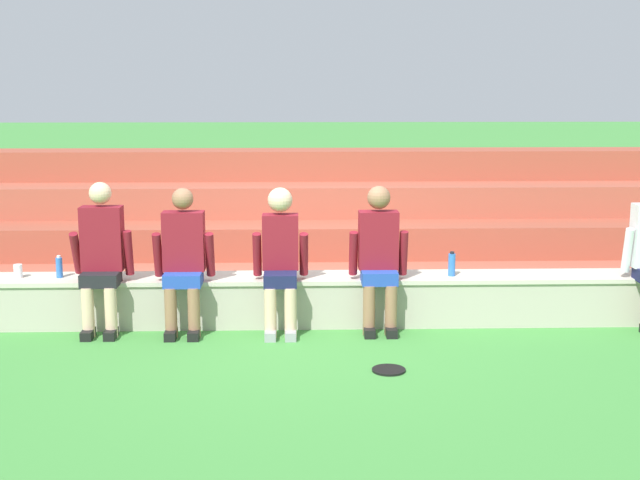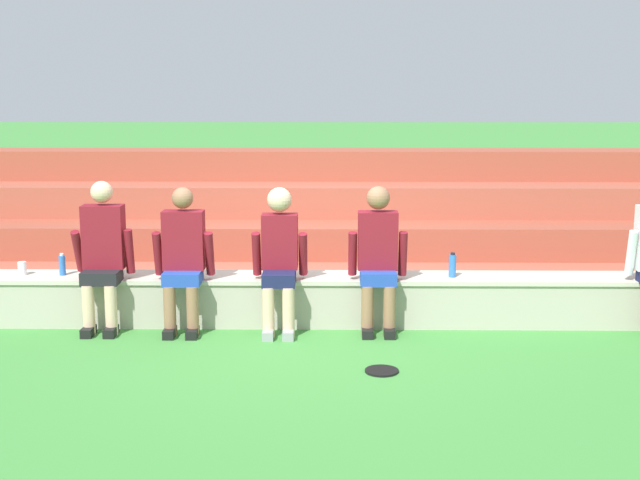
% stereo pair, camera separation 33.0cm
% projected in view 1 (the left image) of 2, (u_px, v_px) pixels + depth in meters
% --- Properties ---
extents(ground_plane, '(80.00, 80.00, 0.00)m').
position_uv_depth(ground_plane, '(301.00, 330.00, 8.09)').
color(ground_plane, '#428E3D').
extents(stone_seating_wall, '(8.26, 0.50, 0.47)m').
position_uv_depth(stone_seating_wall, '(300.00, 298.00, 8.27)').
color(stone_seating_wall, '#B7AF9E').
rests_on(stone_seating_wall, ground).
extents(brick_bleachers, '(11.40, 2.57, 1.44)m').
position_uv_depth(brick_bleachers, '(299.00, 231.00, 10.26)').
color(brick_bleachers, '#AC5641').
rests_on(brick_bleachers, ground).
extents(person_far_left, '(0.55, 0.50, 1.38)m').
position_uv_depth(person_far_left, '(101.00, 254.00, 7.92)').
color(person_far_left, beige).
rests_on(person_far_left, ground).
extents(person_left_of_center, '(0.56, 0.49, 1.33)m').
position_uv_depth(person_left_of_center, '(183.00, 258.00, 7.90)').
color(person_left_of_center, '#996B4C').
rests_on(person_left_of_center, ground).
extents(person_center, '(0.51, 0.58, 1.33)m').
position_uv_depth(person_center, '(280.00, 256.00, 7.94)').
color(person_center, beige).
rests_on(person_center, ground).
extents(person_right_of_center, '(0.54, 0.49, 1.34)m').
position_uv_depth(person_right_of_center, '(379.00, 254.00, 7.98)').
color(person_right_of_center, '#996B4C').
rests_on(person_right_of_center, ground).
extents(water_bottle_mid_left, '(0.07, 0.07, 0.24)m').
position_uv_depth(water_bottle_mid_left, '(452.00, 264.00, 8.21)').
color(water_bottle_mid_left, blue).
rests_on(water_bottle_mid_left, stone_seating_wall).
extents(water_bottle_near_right, '(0.06, 0.06, 0.21)m').
position_uv_depth(water_bottle_near_right, '(59.00, 267.00, 8.14)').
color(water_bottle_near_right, blue).
rests_on(water_bottle_near_right, stone_seating_wall).
extents(plastic_cup_right_end, '(0.08, 0.08, 0.13)m').
position_uv_depth(plastic_cup_right_end, '(18.00, 271.00, 8.14)').
color(plastic_cup_right_end, white).
rests_on(plastic_cup_right_end, stone_seating_wall).
extents(frisbee, '(0.27, 0.27, 0.02)m').
position_uv_depth(frisbee, '(389.00, 370.00, 6.95)').
color(frisbee, black).
rests_on(frisbee, ground).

